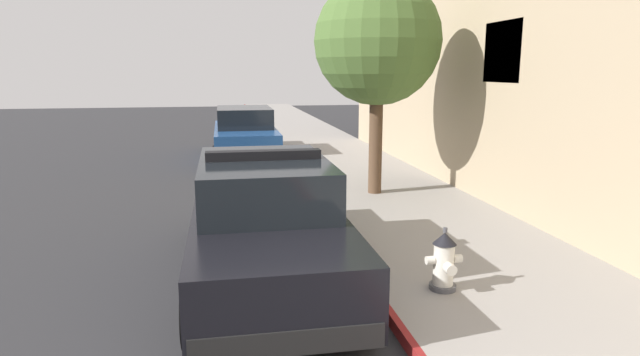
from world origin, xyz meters
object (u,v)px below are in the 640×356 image
(parked_car_silver_ahead, at_px, (245,134))
(street_tree, at_px, (378,42))
(police_cruiser, at_px, (265,222))
(fire_hydrant, at_px, (444,261))

(parked_car_silver_ahead, relative_size, street_tree, 1.09)
(parked_car_silver_ahead, bearing_deg, street_tree, -67.89)
(police_cruiser, height_order, parked_car_silver_ahead, police_cruiser)
(police_cruiser, distance_m, fire_hydrant, 2.33)
(parked_car_silver_ahead, distance_m, street_tree, 7.00)
(fire_hydrant, bearing_deg, street_tree, 82.92)
(fire_hydrant, distance_m, street_tree, 5.80)
(fire_hydrant, relative_size, street_tree, 0.17)
(police_cruiser, height_order, street_tree, street_tree)
(parked_car_silver_ahead, distance_m, fire_hydrant, 11.27)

